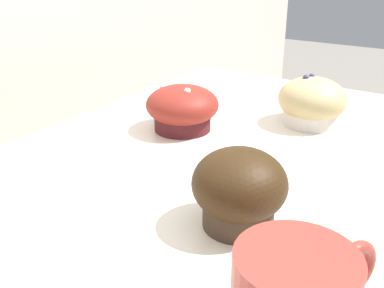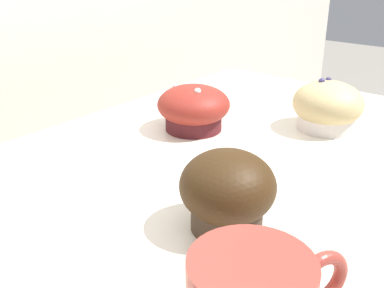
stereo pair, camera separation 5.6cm
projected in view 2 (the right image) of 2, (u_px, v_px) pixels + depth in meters
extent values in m
cylinder|color=#4E191D|center=(194.00, 117.00, 0.72)|extent=(0.09, 0.09, 0.04)
ellipsoid|color=maroon|center=(194.00, 104.00, 0.71)|extent=(0.12, 0.12, 0.06)
sphere|color=white|center=(175.00, 86.00, 0.73)|extent=(0.01, 0.01, 0.01)
sphere|color=white|center=(198.00, 91.00, 0.68)|extent=(0.01, 0.01, 0.01)
cylinder|color=#3D2F22|center=(227.00, 207.00, 0.46)|extent=(0.07, 0.07, 0.05)
ellipsoid|color=#33200E|center=(228.00, 186.00, 0.45)|extent=(0.10, 0.10, 0.07)
cylinder|color=silver|center=(326.00, 116.00, 0.72)|extent=(0.09, 0.09, 0.04)
ellipsoid|color=tan|center=(328.00, 103.00, 0.71)|extent=(0.11, 0.11, 0.07)
sphere|color=navy|center=(322.00, 81.00, 0.70)|extent=(0.01, 0.01, 0.01)
sphere|color=navy|center=(328.00, 80.00, 0.71)|extent=(0.01, 0.01, 0.01)
torus|color=#99382D|center=(321.00, 280.00, 0.33)|extent=(0.05, 0.03, 0.05)
cylinder|color=black|center=(252.00, 267.00, 0.29)|extent=(0.08, 0.08, 0.01)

